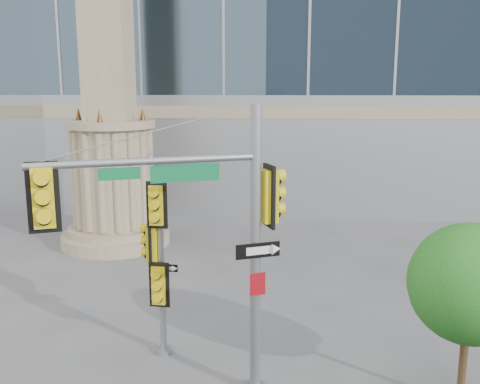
{
  "coord_description": "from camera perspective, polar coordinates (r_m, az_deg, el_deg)",
  "views": [
    {
      "loc": [
        0.78,
        -11.89,
        6.43
      ],
      "look_at": [
        -0.3,
        2.0,
        3.66
      ],
      "focal_mm": 40.0,
      "sensor_mm": 36.0,
      "label": 1
    }
  ],
  "objects": [
    {
      "name": "ground",
      "position": [
        13.54,
        0.62,
        -17.13
      ],
      "size": [
        120.0,
        120.0,
        0.0
      ],
      "primitive_type": "plane",
      "color": "#545456",
      "rests_on": "ground"
    },
    {
      "name": "monument",
      "position": [
        21.98,
        -13.69,
        8.54
      ],
      "size": [
        4.4,
        4.4,
        16.6
      ],
      "color": "gray",
      "rests_on": "ground"
    },
    {
      "name": "main_signal_pole",
      "position": [
        10.41,
        -4.02,
        -3.57
      ],
      "size": [
        4.46,
        2.21,
        6.09
      ],
      "rotation": [
        0.0,
        0.0,
        0.4
      ],
      "color": "slate",
      "rests_on": "ground"
    },
    {
      "name": "secondary_signal_pole",
      "position": [
        12.77,
        -8.77,
        -6.51
      ],
      "size": [
        0.75,
        0.59,
        4.37
      ],
      "rotation": [
        0.0,
        0.0,
        -0.07
      ],
      "color": "slate",
      "rests_on": "ground"
    },
    {
      "name": "street_tree",
      "position": [
        11.61,
        23.47,
        -9.42
      ],
      "size": [
        2.46,
        2.4,
        3.83
      ],
      "color": "gray",
      "rests_on": "ground"
    }
  ]
}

